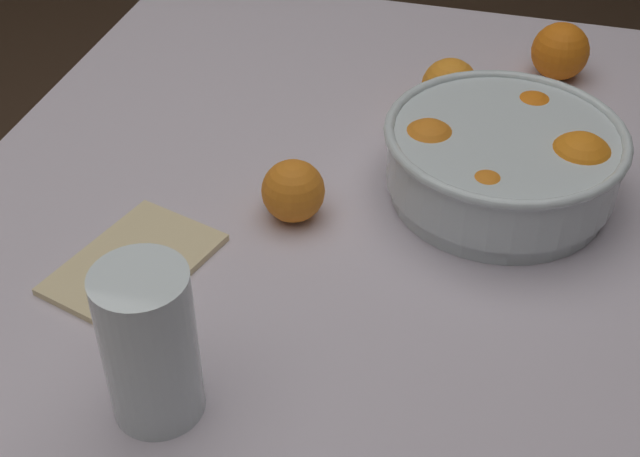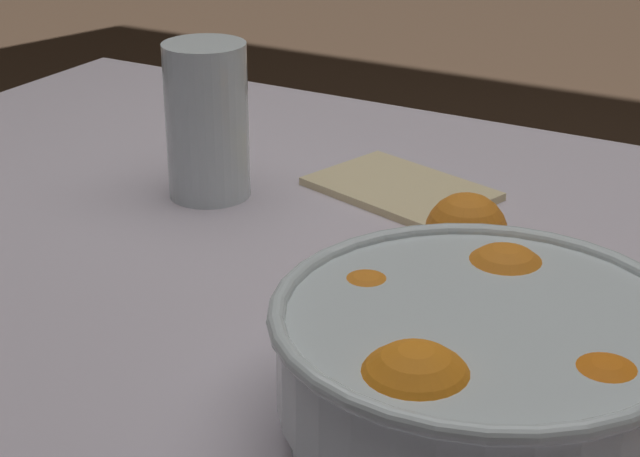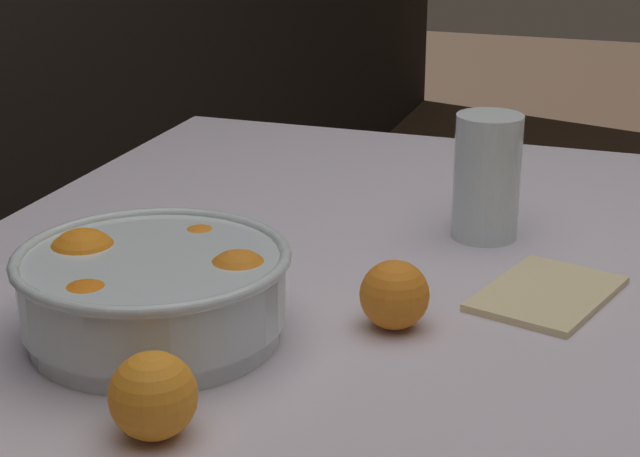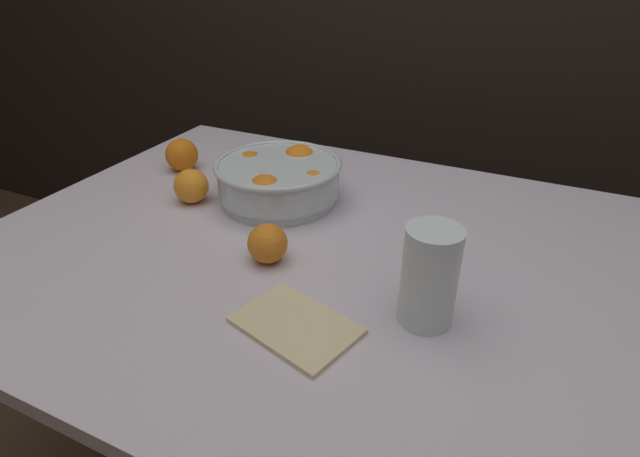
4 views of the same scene
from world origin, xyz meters
TOP-DOWN VIEW (x-y plane):
  - dining_table at (0.00, 0.00)m, footprint 1.33×0.98m
  - fruit_bowl at (-0.18, 0.14)m, footprint 0.27×0.27m
  - juice_glass at (0.21, -0.12)m, footprint 0.08×0.08m
  - orange_loose_aside at (-0.08, -0.08)m, footprint 0.07×0.07m
  - napkin at (0.05, -0.22)m, footprint 0.20×0.16m

SIDE VIEW (x-z plane):
  - dining_table at x=0.00m, z-range 0.30..1.03m
  - napkin at x=0.05m, z-range 0.73..0.74m
  - orange_loose_aside at x=-0.08m, z-range 0.73..0.80m
  - fruit_bowl at x=-0.18m, z-range 0.73..0.83m
  - juice_glass at x=0.21m, z-range 0.72..0.88m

